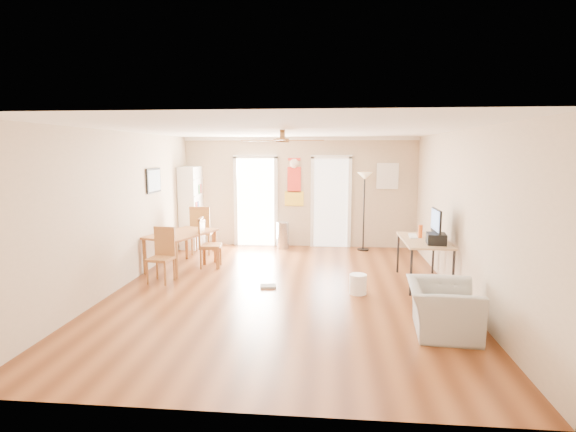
# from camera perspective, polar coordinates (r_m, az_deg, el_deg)

# --- Properties ---
(floor) EXTENTS (7.00, 7.00, 0.00)m
(floor) POSITION_cam_1_polar(r_m,az_deg,el_deg) (7.44, -0.44, -9.47)
(floor) COLOR brown
(floor) RESTS_ON ground
(ceiling) EXTENTS (5.50, 7.00, 0.00)m
(ceiling) POSITION_cam_1_polar(r_m,az_deg,el_deg) (7.10, -0.46, 10.95)
(ceiling) COLOR silver
(ceiling) RESTS_ON floor
(wall_back) EXTENTS (5.50, 0.04, 2.60)m
(wall_back) POSITION_cam_1_polar(r_m,az_deg,el_deg) (10.62, 1.47, 3.05)
(wall_back) COLOR beige
(wall_back) RESTS_ON floor
(wall_front) EXTENTS (5.50, 0.04, 2.60)m
(wall_front) POSITION_cam_1_polar(r_m,az_deg,el_deg) (3.75, -5.92, -6.76)
(wall_front) COLOR beige
(wall_front) RESTS_ON floor
(wall_left) EXTENTS (0.04, 7.00, 2.60)m
(wall_left) POSITION_cam_1_polar(r_m,az_deg,el_deg) (7.92, -20.66, 0.72)
(wall_left) COLOR beige
(wall_left) RESTS_ON floor
(wall_right) EXTENTS (0.04, 7.00, 2.60)m
(wall_right) POSITION_cam_1_polar(r_m,az_deg,el_deg) (7.40, 21.24, 0.19)
(wall_right) COLOR beige
(wall_right) RESTS_ON floor
(crown_molding) EXTENTS (5.50, 7.00, 0.08)m
(crown_molding) POSITION_cam_1_polar(r_m,az_deg,el_deg) (7.09, -0.46, 10.63)
(crown_molding) COLOR white
(crown_molding) RESTS_ON wall_back
(kitchen_doorway) EXTENTS (0.90, 0.10, 2.10)m
(kitchen_doorway) POSITION_cam_1_polar(r_m,az_deg,el_deg) (10.75, -4.13, 1.76)
(kitchen_doorway) COLOR white
(kitchen_doorway) RESTS_ON wall_back
(bathroom_doorway) EXTENTS (0.80, 0.10, 2.10)m
(bathroom_doorway) POSITION_cam_1_polar(r_m,az_deg,el_deg) (10.61, 5.51, 1.65)
(bathroom_doorway) COLOR white
(bathroom_doorway) RESTS_ON wall_back
(wall_decal) EXTENTS (0.46, 0.03, 1.10)m
(wall_decal) POSITION_cam_1_polar(r_m,az_deg,el_deg) (10.59, 0.79, 4.40)
(wall_decal) COLOR red
(wall_decal) RESTS_ON wall_back
(ac_grille) EXTENTS (0.50, 0.04, 0.60)m
(ac_grille) POSITION_cam_1_polar(r_m,az_deg,el_deg) (10.62, 12.61, 5.02)
(ac_grille) COLOR white
(ac_grille) RESTS_ON wall_back
(framed_poster) EXTENTS (0.04, 0.66, 0.48)m
(framed_poster) POSITION_cam_1_polar(r_m,az_deg,el_deg) (9.15, -16.82, 4.37)
(framed_poster) COLOR black
(framed_poster) RESTS_ON wall_left
(ceiling_fan) EXTENTS (1.24, 1.24, 0.20)m
(ceiling_fan) POSITION_cam_1_polar(r_m,az_deg,el_deg) (6.79, -0.72, 9.64)
(ceiling_fan) COLOR #593819
(ceiling_fan) RESTS_ON ceiling
(bookshelf) EXTENTS (0.42, 0.88, 1.91)m
(bookshelf) POSITION_cam_1_polar(r_m,az_deg,el_deg) (10.82, -12.20, 1.13)
(bookshelf) COLOR white
(bookshelf) RESTS_ON floor
(dining_table) EXTENTS (1.24, 1.59, 0.70)m
(dining_table) POSITION_cam_1_polar(r_m,az_deg,el_deg) (8.98, -13.44, -4.29)
(dining_table) COLOR olive
(dining_table) RESTS_ON floor
(dining_chair_right_a) EXTENTS (0.39, 0.39, 0.92)m
(dining_chair_right_a) POSITION_cam_1_polar(r_m,az_deg,el_deg) (8.89, -9.88, -3.56)
(dining_chair_right_a) COLOR #A76635
(dining_chair_right_a) RESTS_ON floor
(dining_chair_right_b) EXTENTS (0.45, 0.45, 0.98)m
(dining_chair_right_b) POSITION_cam_1_polar(r_m,az_deg,el_deg) (8.89, -9.88, -3.39)
(dining_chair_right_b) COLOR #A26534
(dining_chair_right_b) RESTS_ON floor
(dining_chair_near) EXTENTS (0.44, 0.44, 0.95)m
(dining_chair_near) POSITION_cam_1_polar(r_m,az_deg,el_deg) (8.06, -16.02, -4.91)
(dining_chair_near) COLOR #A17034
(dining_chair_near) RESTS_ON floor
(dining_chair_far) EXTENTS (0.45, 0.45, 1.06)m
(dining_chair_far) POSITION_cam_1_polar(r_m,az_deg,el_deg) (10.11, -10.90, -1.75)
(dining_chair_far) COLOR #A17334
(dining_chair_far) RESTS_ON floor
(trash_can) EXTENTS (0.32, 0.32, 0.62)m
(trash_can) POSITION_cam_1_polar(r_m,az_deg,el_deg) (10.45, -0.67, -2.50)
(trash_can) COLOR #ADADAF
(trash_can) RESTS_ON floor
(torchiere_lamp) EXTENTS (0.35, 0.35, 1.80)m
(torchiere_lamp) POSITION_cam_1_polar(r_m,az_deg,el_deg) (10.33, 9.68, 0.55)
(torchiere_lamp) COLOR black
(torchiere_lamp) RESTS_ON floor
(computer_desk) EXTENTS (0.73, 1.45, 0.78)m
(computer_desk) POSITION_cam_1_polar(r_m,az_deg,el_deg) (8.04, 16.90, -5.60)
(computer_desk) COLOR tan
(computer_desk) RESTS_ON floor
(imac) EXTENTS (0.15, 0.60, 0.56)m
(imac) POSITION_cam_1_polar(r_m,az_deg,el_deg) (7.72, 18.42, -1.20)
(imac) COLOR black
(imac) RESTS_ON computer_desk
(keyboard) EXTENTS (0.18, 0.44, 0.02)m
(keyboard) POSITION_cam_1_polar(r_m,az_deg,el_deg) (8.19, 15.70, -2.47)
(keyboard) COLOR silver
(keyboard) RESTS_ON computer_desk
(printer) EXTENTS (0.33, 0.37, 0.18)m
(printer) POSITION_cam_1_polar(r_m,az_deg,el_deg) (7.61, 18.43, -2.78)
(printer) COLOR black
(printer) RESTS_ON computer_desk
(orange_bottle) EXTENTS (0.08, 0.08, 0.22)m
(orange_bottle) POSITION_cam_1_polar(r_m,az_deg,el_deg) (8.08, 16.57, -1.90)
(orange_bottle) COLOR #F15A15
(orange_bottle) RESTS_ON computer_desk
(wastebasket_a) EXTENTS (0.30, 0.30, 0.32)m
(wastebasket_a) POSITION_cam_1_polar(r_m,az_deg,el_deg) (7.31, 8.95, -8.60)
(wastebasket_a) COLOR white
(wastebasket_a) RESTS_ON floor
(floor_cloth) EXTENTS (0.29, 0.25, 0.04)m
(floor_cloth) POSITION_cam_1_polar(r_m,az_deg,el_deg) (7.59, -2.57, -8.98)
(floor_cloth) COLOR gray
(floor_cloth) RESTS_ON floor
(armchair) EXTENTS (0.92, 1.03, 0.63)m
(armchair) POSITION_cam_1_polar(r_m,az_deg,el_deg) (6.03, 19.16, -11.14)
(armchair) COLOR #A4A5A0
(armchair) RESTS_ON floor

